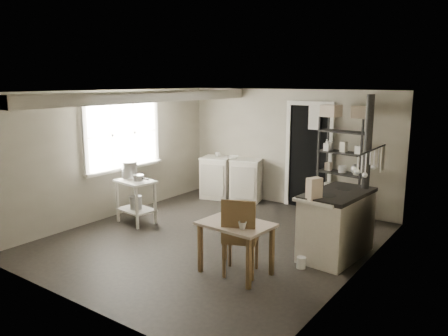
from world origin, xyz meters
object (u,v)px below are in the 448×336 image
Objects in this scene: shelf_rack at (343,168)px; flour_sack at (329,208)px; chair at (241,238)px; base_cabinets at (232,177)px; stockpot at (129,170)px; prep_table at (136,201)px; work_table at (236,245)px; stove at (337,226)px.

flour_sack is at bearing -106.59° from shelf_rack.
base_cabinets is at bearing 103.42° from chair.
stockpot is at bearing -144.65° from flour_sack.
base_cabinets is 1.29× the size of chair.
shelf_rack is (2.39, -0.03, 0.49)m from base_cabinets.
prep_table is 2.67m from work_table.
shelf_rack is (2.98, 2.27, 0.01)m from stockpot.
stockpot reaches higher than stove.
chair is (0.05, 0.04, 0.10)m from work_table.
shelf_rack reaches higher than stockpot.
base_cabinets is at bearing 78.85° from prep_table.
stockpot is at bearing 165.58° from work_table.
base_cabinets reaches higher than prep_table.
stockpot is 3.74m from shelf_rack.
prep_table is at bearing 143.01° from chair.
prep_table is 0.74× the size of chair.
shelf_rack is at bearing 37.32° from stockpot.
work_table is 1.84× the size of flour_sack.
work_table is at bearing -117.81° from stove.
prep_table is 0.42× the size of shelf_rack.
stockpot is 2.42m from base_cabinets.
prep_table is at bearing 164.74° from work_table.
chair is 2.69m from flour_sack.
flour_sack is (0.15, 2.72, -0.14)m from work_table.
chair reaches higher than flour_sack.
base_cabinets is at bearing 125.29° from work_table.
base_cabinets is 0.72× the size of shelf_rack.
flour_sack is (2.85, 2.02, -0.70)m from stockpot.
flour_sack is at bearing 64.91° from chair.
shelf_rack is at bearing 84.71° from work_table.
prep_table is at bearing 3.04° from stockpot.
stockpot is 3.62m from stove.
work_table is (2.12, -3.00, -0.08)m from base_cabinets.
shelf_rack is 1.78× the size of chair.
chair is (2.62, -0.66, 0.08)m from prep_table.
base_cabinets is 2.30m from flour_sack.
shelf_rack is 1.82m from stove.
base_cabinets is 1.48× the size of work_table.
shelf_rack is at bearing 38.47° from prep_table.
stockpot is 0.24× the size of stove.
base_cabinets is 3.66m from chair.
chair is (-0.78, -1.26, 0.04)m from stove.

